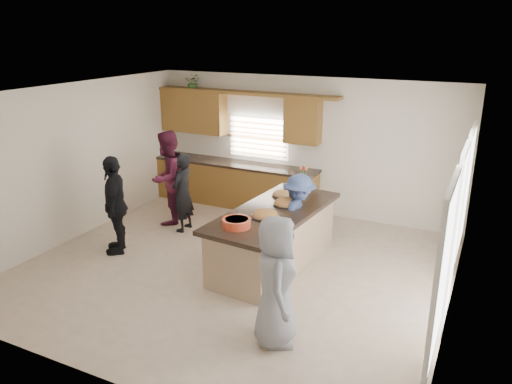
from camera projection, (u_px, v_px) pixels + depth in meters
The scene contains 18 objects.
floor at pixel (234, 268), 8.08m from camera, with size 6.50×6.50×0.00m, color beige.
room_shell at pixel (233, 154), 7.48m from camera, with size 6.52×6.02×2.81m.
back_cabinetry at pixel (234, 164), 10.73m from camera, with size 4.08×0.66×2.46m.
right_wall_glazing at pixel (455, 227), 6.20m from camera, with size 0.06×4.00×2.25m.
island at pixel (274, 239), 8.06m from camera, with size 1.39×2.79×0.95m.
platter_front at pixel (265, 215), 7.62m from camera, with size 0.45×0.45×0.18m.
platter_mid at pixel (286, 203), 8.13m from camera, with size 0.44×0.44×0.18m.
platter_back at pixel (282, 194), 8.56m from camera, with size 0.36×0.36×0.15m.
salad_bowl at pixel (237, 222), 7.22m from camera, with size 0.42×0.42×0.13m.
clear_cup at pixel (268, 229), 7.02m from camera, with size 0.09×0.09×0.10m, color white.
plate_stack at pixel (304, 190), 8.77m from camera, with size 0.23×0.23×0.06m, color #AF82BD.
flower_vase at pixel (303, 178), 8.76m from camera, with size 0.14×0.14×0.45m.
potted_plant at pixel (193, 82), 10.70m from camera, with size 0.33×0.28×0.36m, color #3E732E.
woman_left_back at pixel (183, 193), 9.37m from camera, with size 0.55×0.36×1.50m, color black.
woman_left_mid at pixel (168, 178), 9.70m from camera, with size 0.90×0.70×1.84m, color #581A33.
woman_left_front at pixel (115, 205), 8.44m from camera, with size 1.00×0.42×1.71m, color black.
woman_right_back at pixel (299, 218), 8.12m from camera, with size 0.96×0.55×1.49m, color #394A7C.
woman_right_front at pixel (276, 281), 5.95m from camera, with size 0.81×0.53×1.65m, color gray.
Camera 1 is at (3.51, -6.39, 3.71)m, focal length 35.00 mm.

